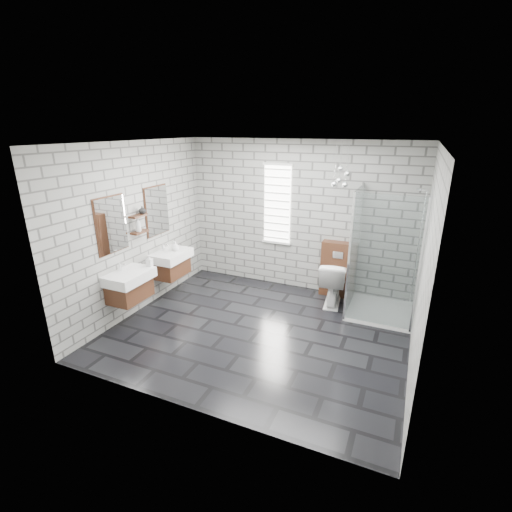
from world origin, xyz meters
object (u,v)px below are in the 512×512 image
Objects in this scene: vanity_left at (127,277)px; toilet at (333,282)px; cistern_panel at (338,269)px; shower_enclosure at (375,286)px; vanity_right at (169,256)px.

toilet is at bearing 35.17° from vanity_left.
toilet is at bearing -90.00° from cistern_panel.
cistern_panel is 0.37m from toilet.
vanity_left is at bearing -140.15° from cistern_panel.
vanity_right is at bearing -168.43° from shower_enclosure.
shower_enclosure is at bearing 11.57° from vanity_right.
toilet is (-0.70, 0.17, -0.12)m from shower_enclosure.
toilet is (2.71, 0.86, -0.37)m from vanity_right.
toilet is (0.00, -0.35, -0.11)m from cistern_panel.
vanity_right is 3.49m from shower_enclosure.
vanity_left is at bearing 28.82° from toilet.
vanity_right is 2.98m from cistern_panel.
cistern_panel is at bearing 39.85° from vanity_left.
shower_enclosure reaches higher than toilet.
shower_enclosure is at bearing -36.41° from cistern_panel.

